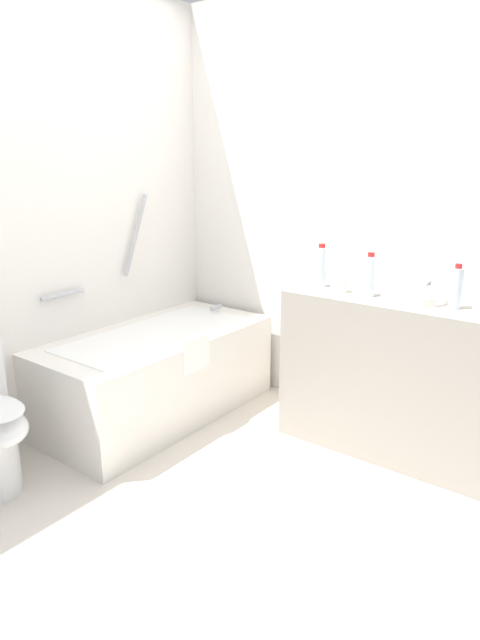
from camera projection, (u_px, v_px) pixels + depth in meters
name	position (u px, v px, depth m)	size (l,w,h in m)	color
ground_plane	(211.00, 521.00, 2.42)	(3.81, 3.81, 0.00)	beige
wall_back_tiled	(9.00, 216.00, 2.85)	(3.21, 0.10, 2.51)	silver
wall_right_mirror	(369.00, 210.00, 3.18)	(0.10, 3.01, 2.51)	silver
bathtub	(158.00, 371.00, 3.37)	(1.47, 0.70, 1.33)	silver
vanity_counter	(394.00, 373.00, 2.97)	(0.54, 1.14, 0.85)	gray
sink_basin	(415.00, 295.00, 2.79)	(0.34, 0.34, 0.04)	white
sink_faucet	(428.00, 286.00, 2.93)	(0.11, 0.15, 0.07)	#A2A2A7
water_bottle_1	(321.00, 266.00, 3.05)	(0.07, 0.07, 0.24)	silver
water_bottle_2	(370.00, 276.00, 2.83)	(0.06, 0.06, 0.23)	silver
water_bottle_3	(456.00, 288.00, 2.59)	(0.06, 0.06, 0.22)	silver
drinking_glass_0	(341.00, 285.00, 2.93)	(0.07, 0.07, 0.08)	white
drinking_glass_1	(337.00, 280.00, 3.04)	(0.07, 0.07, 0.09)	white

